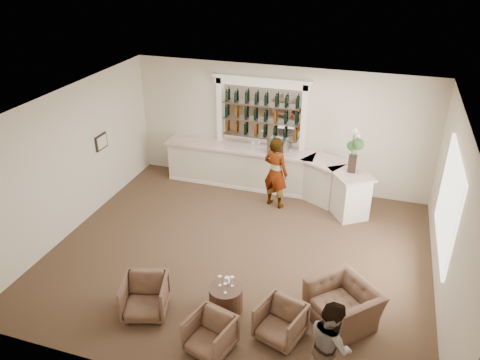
# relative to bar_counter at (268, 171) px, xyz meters

# --- Properties ---
(ground) EXTENTS (8.00, 8.00, 0.00)m
(ground) POSITION_rel_bar_counter_xyz_m (0.16, -3.00, -0.57)
(ground) COLOR brown
(ground) RESTS_ON ground
(room_shell) EXTENTS (8.04, 7.02, 3.32)m
(room_shell) POSITION_rel_bar_counter_xyz_m (0.33, -2.29, 1.77)
(room_shell) COLOR beige
(room_shell) RESTS_ON ground
(bar_counter) EXTENTS (5.72, 1.80, 1.14)m
(bar_counter) POSITION_rel_bar_counter_xyz_m (0.00, 0.00, 0.00)
(bar_counter) COLOR beige
(bar_counter) RESTS_ON ground
(back_bar_alcove) EXTENTS (2.64, 0.25, 3.00)m
(back_bar_alcove) POSITION_rel_bar_counter_xyz_m (-0.34, 0.41, 1.46)
(back_bar_alcove) COLOR white
(back_bar_alcove) RESTS_ON ground
(cocktail_table) EXTENTS (0.62, 0.62, 0.50)m
(cocktail_table) POSITION_rel_bar_counter_xyz_m (0.46, -4.71, -0.32)
(cocktail_table) COLOR #452A1E
(cocktail_table) RESTS_ON ground
(sommelier) EXTENTS (0.79, 0.65, 1.86)m
(sommelier) POSITION_rel_bar_counter_xyz_m (0.38, -0.71, 0.36)
(sommelier) COLOR gray
(sommelier) RESTS_ON ground
(guest) EXTENTS (0.88, 0.95, 1.56)m
(guest) POSITION_rel_bar_counter_xyz_m (2.47, -5.74, 0.21)
(guest) COLOR gray
(guest) RESTS_ON ground
(armchair_left) EXTENTS (0.99, 1.00, 0.74)m
(armchair_left) POSITION_rel_bar_counter_xyz_m (-0.89, -5.24, -0.21)
(armchair_left) COLOR brown
(armchair_left) RESTS_ON ground
(armchair_center) EXTENTS (0.86, 0.88, 0.66)m
(armchair_center) POSITION_rel_bar_counter_xyz_m (0.53, -5.69, -0.25)
(armchair_center) COLOR brown
(armchair_center) RESTS_ON ground
(armchair_right) EXTENTS (0.92, 0.93, 0.68)m
(armchair_right) POSITION_rel_bar_counter_xyz_m (1.57, -5.07, -0.24)
(armchair_right) COLOR brown
(armchair_right) RESTS_ON ground
(armchair_far) EXTENTS (1.52, 1.51, 0.74)m
(armchair_far) POSITION_rel_bar_counter_xyz_m (2.53, -4.35, -0.20)
(armchair_far) COLOR brown
(armchair_far) RESTS_ON ground
(espresso_machine) EXTENTS (0.50, 0.44, 0.40)m
(espresso_machine) POSITION_rel_bar_counter_xyz_m (0.25, -0.02, 0.77)
(espresso_machine) COLOR #B3B3B7
(espresso_machine) RESTS_ON bar_counter
(flower_vase) EXTENTS (0.29, 0.29, 1.10)m
(flower_vase) POSITION_rel_bar_counter_xyz_m (2.20, -0.52, 1.19)
(flower_vase) COLOR black
(flower_vase) RESTS_ON bar_counter
(wine_glass_bar_left) EXTENTS (0.07, 0.07, 0.21)m
(wine_glass_bar_left) POSITION_rel_bar_counter_xyz_m (-0.28, 0.07, 0.67)
(wine_glass_bar_left) COLOR white
(wine_glass_bar_left) RESTS_ON bar_counter
(wine_glass_bar_right) EXTENTS (0.07, 0.07, 0.21)m
(wine_glass_bar_right) POSITION_rel_bar_counter_xyz_m (-0.42, 0.01, 0.67)
(wine_glass_bar_right) COLOR white
(wine_glass_bar_right) RESTS_ON bar_counter
(wine_glass_tbl_a) EXTENTS (0.07, 0.07, 0.21)m
(wine_glass_tbl_a) POSITION_rel_bar_counter_xyz_m (0.34, -4.68, 0.03)
(wine_glass_tbl_a) COLOR white
(wine_glass_tbl_a) RESTS_ON cocktail_table
(wine_glass_tbl_b) EXTENTS (0.07, 0.07, 0.21)m
(wine_glass_tbl_b) POSITION_rel_bar_counter_xyz_m (0.56, -4.63, 0.03)
(wine_glass_tbl_b) COLOR white
(wine_glass_tbl_b) RESTS_ON cocktail_table
(wine_glass_tbl_c) EXTENTS (0.07, 0.07, 0.21)m
(wine_glass_tbl_c) POSITION_rel_bar_counter_xyz_m (0.50, -4.84, 0.03)
(wine_glass_tbl_c) COLOR white
(wine_glass_tbl_c) RESTS_ON cocktail_table
(napkin_holder) EXTENTS (0.08, 0.08, 0.12)m
(napkin_holder) POSITION_rel_bar_counter_xyz_m (0.44, -4.57, -0.01)
(napkin_holder) COLOR white
(napkin_holder) RESTS_ON cocktail_table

